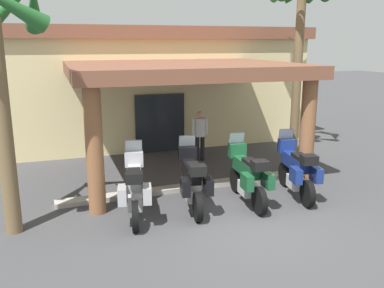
{
  "coord_description": "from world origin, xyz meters",
  "views": [
    {
      "loc": [
        -4.25,
        -7.42,
        3.87
      ],
      "look_at": [
        -0.29,
        2.78,
        1.2
      ],
      "focal_mm": 38.92,
      "sensor_mm": 36.0,
      "label": 1
    }
  ],
  "objects": [
    {
      "name": "pedestrian",
      "position": [
        0.89,
        5.09,
        0.98
      ],
      "size": [
        0.53,
        0.32,
        1.69
      ],
      "rotation": [
        0.0,
        0.0,
        1.47
      ],
      "color": "black",
      "rests_on": "ground_plane"
    },
    {
      "name": "ground_plane",
      "position": [
        0.0,
        0.0,
        0.0
      ],
      "size": [
        80.0,
        80.0,
        0.0
      ],
      "primitive_type": "plane",
      "color": "#424244"
    },
    {
      "name": "motorcycle_blue",
      "position": [
        1.94,
        1.1,
        0.7
      ],
      "size": [
        0.95,
        2.18,
        1.61
      ],
      "rotation": [
        0.0,
        0.0,
        1.34
      ],
      "color": "black",
      "rests_on": "ground_plane"
    },
    {
      "name": "motorcycle_black",
      "position": [
        -0.85,
        1.3,
        0.7
      ],
      "size": [
        0.91,
        2.19,
        1.61
      ],
      "rotation": [
        0.0,
        0.0,
        1.36
      ],
      "color": "black",
      "rests_on": "ground_plane"
    },
    {
      "name": "palm_tree_near_portico",
      "position": [
        4.37,
        4.76,
        4.84
      ],
      "size": [
        2.25,
        2.29,
        6.3
      ],
      "color": "brown",
      "rests_on": "ground_plane"
    },
    {
      "name": "motel_building",
      "position": [
        0.14,
        9.86,
        2.27
      ],
      "size": [
        12.72,
        12.67,
        4.44
      ],
      "rotation": [
        0.0,
        0.0,
        -0.04
      ],
      "color": "beige",
      "rests_on": "ground_plane"
    },
    {
      "name": "motorcycle_silver",
      "position": [
        -2.25,
        1.29,
        0.7
      ],
      "size": [
        0.95,
        2.18,
        1.61
      ],
      "rotation": [
        0.0,
        0.0,
        1.34
      ],
      "color": "black",
      "rests_on": "ground_plane"
    },
    {
      "name": "motorcycle_green",
      "position": [
        0.54,
        1.13,
        0.7
      ],
      "size": [
        0.78,
        2.21,
        1.61
      ],
      "rotation": [
        0.0,
        0.0,
        1.45
      ],
      "color": "black",
      "rests_on": "ground_plane"
    },
    {
      "name": "curb_strip",
      "position": [
        -0.16,
        2.57,
        0.06
      ],
      "size": [
        7.58,
        0.36,
        0.12
      ],
      "primitive_type": "cube",
      "color": "#ADA89E",
      "rests_on": "ground_plane"
    }
  ]
}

